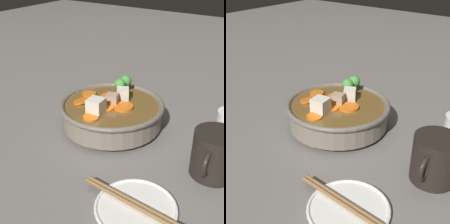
{
  "view_description": "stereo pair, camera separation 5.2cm",
  "coord_description": "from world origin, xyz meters",
  "views": [
    {
      "loc": [
        0.55,
        0.37,
        0.4
      ],
      "look_at": [
        0.0,
        0.0,
        0.04
      ],
      "focal_mm": 50.0,
      "sensor_mm": 36.0,
      "label": 1
    },
    {
      "loc": [
        0.52,
        0.42,
        0.4
      ],
      "look_at": [
        0.0,
        0.0,
        0.04
      ],
      "focal_mm": 50.0,
      "sensor_mm": 36.0,
      "label": 2
    }
  ],
  "objects": [
    {
      "name": "stirfry_bowl",
      "position": [
        -0.0,
        -0.0,
        0.04
      ],
      "size": [
        0.25,
        0.25,
        0.1
      ],
      "color": "slate",
      "rests_on": "ground_plane"
    },
    {
      "name": "side_saucer",
      "position": [
        0.21,
        0.19,
        0.01
      ],
      "size": [
        0.14,
        0.14,
        0.01
      ],
      "color": "white",
      "rests_on": "ground_plane"
    },
    {
      "name": "ground_plane",
      "position": [
        0.0,
        0.0,
        0.0
      ],
      "size": [
        3.0,
        3.0,
        0.0
      ],
      "primitive_type": "plane",
      "color": "slate"
    },
    {
      "name": "dark_mug",
      "position": [
        0.04,
        0.26,
        0.05
      ],
      "size": [
        0.11,
        0.09,
        0.09
      ],
      "color": "black",
      "rests_on": "ground_plane"
    },
    {
      "name": "chopsticks_pair",
      "position": [
        0.21,
        0.19,
        0.02
      ],
      "size": [
        0.03,
        0.21,
        0.01
      ],
      "color": "olive",
      "rests_on": "side_saucer"
    }
  ]
}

